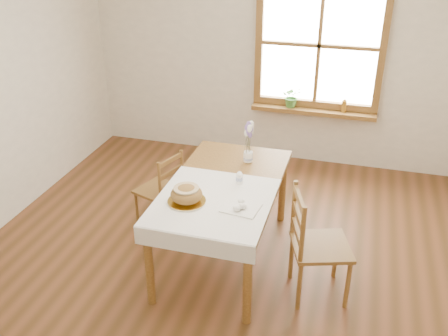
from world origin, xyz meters
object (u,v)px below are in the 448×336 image
(flower_vase, at_px, (248,157))
(chair_left, at_px, (159,189))
(chair_right, at_px, (321,245))
(dining_table, at_px, (224,192))
(bread_plate, at_px, (187,201))

(flower_vase, bearing_deg, chair_left, -171.94)
(chair_right, height_order, flower_vase, chair_right)
(dining_table, xyz_separation_m, chair_left, (-0.75, 0.34, -0.26))
(dining_table, bearing_deg, chair_left, 156.06)
(bread_plate, bearing_deg, chair_left, 127.88)
(flower_vase, bearing_deg, bread_plate, -109.32)
(bread_plate, relative_size, flower_vase, 3.12)
(dining_table, distance_m, chair_left, 0.87)
(chair_left, xyz_separation_m, bread_plate, (0.56, -0.72, 0.37))
(chair_right, bearing_deg, flower_vase, 28.81)
(dining_table, relative_size, chair_right, 1.70)
(chair_right, distance_m, bread_plate, 1.11)
(chair_right, xyz_separation_m, bread_plate, (-1.06, -0.13, 0.30))
(dining_table, distance_m, bread_plate, 0.44)
(chair_left, relative_size, flower_vase, 8.52)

